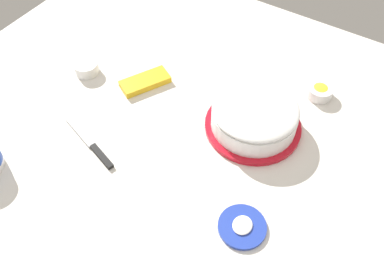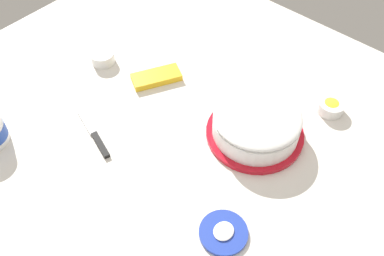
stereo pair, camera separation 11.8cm
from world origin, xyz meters
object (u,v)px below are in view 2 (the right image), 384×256
frosting_tub_lid (223,232)px  spreading_knife (94,133)px  frosted_cake (256,124)px  sprinkle_bowl_yellow (331,106)px  sprinkle_bowl_blue (103,58)px  candy_box_lower (156,77)px

frosting_tub_lid → spreading_knife: bearing=90.8°
frosted_cake → sprinkle_bowl_yellow: (0.22, -0.11, -0.03)m
frosting_tub_lid → sprinkle_bowl_blue: 0.72m
frosting_tub_lid → candy_box_lower: (0.27, 0.49, 0.00)m
frosting_tub_lid → candy_box_lower: candy_box_lower is taller
frosted_cake → frosting_tub_lid: bearing=-157.4°
sprinkle_bowl_yellow → candy_box_lower: sprinkle_bowl_yellow is taller
spreading_knife → candy_box_lower: (0.28, 0.02, 0.00)m
frosting_tub_lid → candy_box_lower: bearing=61.0°
sprinkle_bowl_blue → candy_box_lower: (0.06, -0.19, -0.01)m
frosted_cake → candy_box_lower: size_ratio=1.80×
sprinkle_bowl_blue → spreading_knife: bearing=-135.9°
candy_box_lower → frosting_tub_lid: bearing=-90.5°
frosted_cake → spreading_knife: bearing=131.4°
sprinkle_bowl_yellow → candy_box_lower: 0.54m
candy_box_lower → spreading_knife: bearing=-146.5°
frosting_tub_lid → sprinkle_bowl_yellow: size_ratio=1.51×
sprinkle_bowl_blue → frosted_cake: bearing=-81.9°
spreading_knife → sprinkle_bowl_yellow: size_ratio=2.92×
sprinkle_bowl_blue → candy_box_lower: 0.20m
frosting_tub_lid → sprinkle_bowl_blue: sprinkle_bowl_blue is taller
frosted_cake → sprinkle_bowl_yellow: 0.25m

